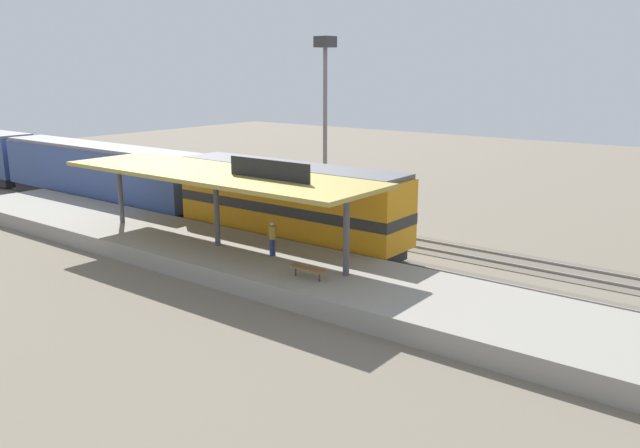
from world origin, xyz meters
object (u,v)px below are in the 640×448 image
Objects in this scene: locomotive at (289,204)px; passenger_carriage_front at (98,174)px; platform_bench at (307,269)px; person_waiting at (272,236)px; light_mast at (325,88)px.

locomotive is 18.00m from passenger_carriage_front.
person_waiting is (1.70, 3.50, 0.51)m from platform_bench.
locomotive is 8.44× the size of person_waiting.
platform_bench is 0.12× the size of locomotive.
light_mast is 6.84× the size of person_waiting.
passenger_carriage_front is (6.00, 24.06, 0.97)m from platform_bench.
light_mast is 14.99m from person_waiting.
platform_bench is 18.16m from light_mast.
passenger_carriage_front reaches higher than platform_bench.
light_mast is at bearing -61.87° from passenger_carriage_front.
platform_bench is at bearing -145.54° from light_mast.
locomotive reaches higher than person_waiting.
locomotive is at bearing 45.28° from platform_bench.
light_mast is (7.80, -14.59, 6.08)m from passenger_carriage_front.
platform_bench is 8.59m from locomotive.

